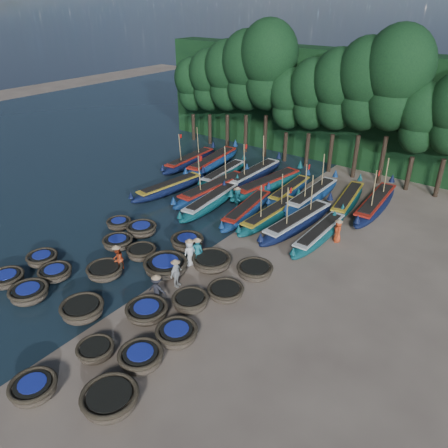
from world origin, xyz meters
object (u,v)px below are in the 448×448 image
Objects in this scene: long_boat_13 at (268,184)px; coracle_19 at (225,291)px; long_boat_9 at (190,161)px; fisherman_5 at (237,198)px; coracle_15 at (118,242)px; coracle_10 at (42,259)px; coracle_18 at (190,301)px; long_boat_12 at (254,175)px; coracle_3 at (34,388)px; coracle_7 at (82,310)px; long_boat_7 at (298,222)px; coracle_13 at (147,311)px; long_boat_2 at (170,187)px; coracle_20 at (119,224)px; long_boat_17 at (375,204)px; long_boat_11 at (223,174)px; fisherman_4 at (176,273)px; coracle_8 at (96,350)px; coracle_12 at (105,271)px; long_boat_4 at (211,201)px; long_boat_15 at (312,196)px; long_boat_3 at (213,189)px; long_boat_16 at (348,200)px; long_boat_14 at (290,191)px; long_boat_6 at (271,215)px; fisherman_3 at (157,288)px; coracle_16 at (141,252)px; long_boat_10 at (213,162)px; coracle_22 at (187,242)px; fisherman_0 at (190,252)px; coracle_9 at (141,358)px; coracle_17 at (166,266)px; coracle_24 at (255,270)px; fisherman_6 at (338,230)px; coracle_5 at (7,279)px; coracle_14 at (177,334)px; coracle_23 at (212,262)px; coracle_6 at (29,293)px; coracle_21 at (142,229)px; fisherman_1 at (197,251)px; long_boat_5 at (247,210)px; coracle_11 at (55,273)px.

coracle_19 is at bearing -58.67° from long_boat_13.
long_boat_9 is 10.01m from fisherman_5.
coracle_10 is at bearing -118.44° from coracle_15.
long_boat_12 reaches higher than coracle_18.
coracle_3 is 4.86m from coracle_7.
fisherman_5 is (-5.24, 0.24, 0.28)m from long_boat_7.
long_boat_2 is at bearing 129.08° from coracle_13.
coracle_20 is 18.55m from long_boat_17.
fisherman_4 is (7.44, -14.10, 0.38)m from long_boat_11.
long_boat_17 is at bearing 78.12° from coracle_8.
coracle_7 is 3.52m from coracle_12.
long_boat_2 is 0.96× the size of long_boat_4.
long_boat_15 reaches higher than coracle_15.
long_boat_3 is 10.33m from long_boat_16.
long_boat_6 is at bearing -79.36° from long_boat_14.
fisherman_3 is at bearing 11.47° from coracle_10.
coracle_16 is 3.76m from fisherman_4.
long_boat_10 is 13.23m from long_boat_16.
fisherman_0 is (1.41, -1.33, 0.43)m from coracle_22.
long_boat_3 is at bearing 123.46° from coracle_18.
coracle_19 is 14.01m from long_boat_14.
long_boat_9 is (-13.75, 15.77, 0.11)m from coracle_18.
coracle_9 is at bearing -90.04° from coracle_19.
fisherman_4 is 10.49m from fisherman_5.
coracle_8 is at bearing -72.50° from coracle_17.
coracle_24 is 1.44× the size of fisherman_6.
long_boat_2 is (-1.47, 14.60, 0.11)m from coracle_5.
long_boat_6 reaches higher than coracle_22.
coracle_14 is 0.84× the size of coracle_24.
coracle_23 is (-0.10, 11.51, 0.02)m from coracle_3.
long_boat_7 is at bearing -74.51° from long_boat_15.
coracle_23 is (5.74, 8.15, -0.00)m from coracle_6.
coracle_9 is 0.30× the size of long_boat_9.
fisherman_0 is at bearing 36.52° from coracle_10.
long_boat_9 is (-12.31, 12.21, 0.10)m from coracle_23.
coracle_20 is at bearing -172.15° from coracle_21.
coracle_9 is 1.15× the size of coracle_12.
long_boat_15 reaches higher than coracle_24.
long_boat_13 is at bearing -178.53° from long_boat_16.
coracle_10 is at bearing -42.65° from fisherman_0.
long_boat_5 is at bearing -111.37° from fisherman_1.
long_boat_16 is at bearing 87.70° from coracle_24.
fisherman_1 is 1.09× the size of fisherman_3.
coracle_24 is 0.31× the size of long_boat_6.
long_boat_9 is 6.79m from long_boat_12.
long_boat_12 is (-0.42, 6.34, 0.04)m from long_boat_4.
coracle_19 is 0.30× the size of long_boat_16.
coracle_23 is at bearing -49.27° from long_boat_3.
coracle_24 is at bearing 38.18° from coracle_11.
long_boat_2 is 9.14m from long_boat_6.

